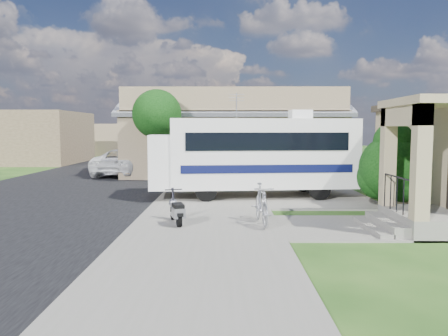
{
  "coord_description": "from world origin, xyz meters",
  "views": [
    {
      "loc": [
        -0.43,
        -12.39,
        2.6
      ],
      "look_at": [
        -0.5,
        2.5,
        1.3
      ],
      "focal_mm": 35.0,
      "sensor_mm": 36.0,
      "label": 1
    }
  ],
  "objects_px": {
    "pickup_truck": "(128,162)",
    "garden_hose": "(376,219)",
    "bicycle": "(261,206)",
    "shrub": "(394,165)",
    "scooter": "(177,211)",
    "van": "(145,152)",
    "motorhome": "(254,154)"
  },
  "relations": [
    {
      "from": "bicycle",
      "to": "pickup_truck",
      "type": "xyz_separation_m",
      "value": [
        -6.6,
        13.35,
        0.22
      ]
    },
    {
      "from": "motorhome",
      "to": "pickup_truck",
      "type": "height_order",
      "value": "motorhome"
    },
    {
      "from": "scooter",
      "to": "van",
      "type": "bearing_deg",
      "value": 86.49
    },
    {
      "from": "pickup_truck",
      "to": "bicycle",
      "type": "bearing_deg",
      "value": 125.35
    },
    {
      "from": "motorhome",
      "to": "scooter",
      "type": "distance_m",
      "value": 5.76
    },
    {
      "from": "van",
      "to": "pickup_truck",
      "type": "bearing_deg",
      "value": -92.24
    },
    {
      "from": "van",
      "to": "garden_hose",
      "type": "relative_size",
      "value": 15.69
    },
    {
      "from": "garden_hose",
      "to": "motorhome",
      "type": "bearing_deg",
      "value": 124.51
    },
    {
      "from": "bicycle",
      "to": "garden_hose",
      "type": "distance_m",
      "value": 3.33
    },
    {
      "from": "scooter",
      "to": "garden_hose",
      "type": "height_order",
      "value": "scooter"
    },
    {
      "from": "bicycle",
      "to": "pickup_truck",
      "type": "height_order",
      "value": "pickup_truck"
    },
    {
      "from": "scooter",
      "to": "garden_hose",
      "type": "distance_m",
      "value": 5.59
    },
    {
      "from": "shrub",
      "to": "pickup_truck",
      "type": "relative_size",
      "value": 0.52
    },
    {
      "from": "bicycle",
      "to": "shrub",
      "type": "bearing_deg",
      "value": 23.75
    },
    {
      "from": "bicycle",
      "to": "van",
      "type": "xyz_separation_m",
      "value": [
        -6.97,
        20.62,
        0.4
      ]
    },
    {
      "from": "motorhome",
      "to": "scooter",
      "type": "xyz_separation_m",
      "value": [
        -2.43,
        -5.06,
        -1.28
      ]
    },
    {
      "from": "bicycle",
      "to": "van",
      "type": "bearing_deg",
      "value": 103.65
    },
    {
      "from": "motorhome",
      "to": "van",
      "type": "height_order",
      "value": "motorhome"
    },
    {
      "from": "shrub",
      "to": "scooter",
      "type": "bearing_deg",
      "value": -159.99
    },
    {
      "from": "bicycle",
      "to": "motorhome",
      "type": "bearing_deg",
      "value": 83.53
    },
    {
      "from": "shrub",
      "to": "van",
      "type": "bearing_deg",
      "value": 122.25
    },
    {
      "from": "scooter",
      "to": "van",
      "type": "relative_size",
      "value": 0.21
    },
    {
      "from": "motorhome",
      "to": "van",
      "type": "distance_m",
      "value": 17.12
    },
    {
      "from": "scooter",
      "to": "bicycle",
      "type": "height_order",
      "value": "bicycle"
    },
    {
      "from": "shrub",
      "to": "pickup_truck",
      "type": "distance_m",
      "value": 15.55
    },
    {
      "from": "bicycle",
      "to": "van",
      "type": "height_order",
      "value": "van"
    },
    {
      "from": "motorhome",
      "to": "bicycle",
      "type": "relative_size",
      "value": 4.35
    },
    {
      "from": "motorhome",
      "to": "shrub",
      "type": "xyz_separation_m",
      "value": [
        4.36,
        -2.59,
        -0.23
      ]
    },
    {
      "from": "garden_hose",
      "to": "pickup_truck",
      "type": "bearing_deg",
      "value": 127.49
    },
    {
      "from": "bicycle",
      "to": "van",
      "type": "relative_size",
      "value": 0.28
    },
    {
      "from": "van",
      "to": "garden_hose",
      "type": "bearing_deg",
      "value": -68.2
    },
    {
      "from": "pickup_truck",
      "to": "garden_hose",
      "type": "distance_m",
      "value": 16.21
    }
  ]
}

